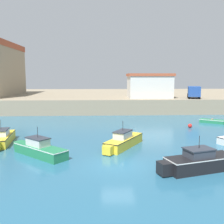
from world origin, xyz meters
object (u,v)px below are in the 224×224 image
at_px(motorboat_yellow_1, 123,141).
at_px(truck_on_quay, 194,92).
at_px(harbor_shed_near_wharf, 149,86).
at_px(mooring_buoy, 190,126).
at_px(motorboat_black_6, 199,162).
at_px(dinghy_green_3, 213,121).
at_px(motorboat_yellow_2, 2,138).
at_px(motorboat_green_0, 39,149).

distance_m(motorboat_yellow_1, truck_on_quay, 28.01).
relative_size(motorboat_yellow_1, harbor_shed_near_wharf, 0.71).
bearing_deg(truck_on_quay, mooring_buoy, -111.08).
bearing_deg(truck_on_quay, motorboat_yellow_1, -122.78).
bearing_deg(mooring_buoy, harbor_shed_near_wharf, 98.24).
distance_m(motorboat_black_6, harbor_shed_near_wharf, 32.22).
bearing_deg(dinghy_green_3, truck_on_quay, 84.62).
bearing_deg(dinghy_green_3, motorboat_black_6, -116.01).
height_order(dinghy_green_3, motorboat_black_6, motorboat_black_6).
xyz_separation_m(motorboat_yellow_2, dinghy_green_3, (25.98, 10.60, -0.28)).
bearing_deg(motorboat_yellow_2, harbor_shed_near_wharf, 51.00).
bearing_deg(dinghy_green_3, motorboat_yellow_1, -138.53).
xyz_separation_m(motorboat_green_0, motorboat_yellow_1, (7.36, 2.29, 0.03)).
xyz_separation_m(motorboat_yellow_1, mooring_buoy, (9.54, 9.06, -0.33)).
bearing_deg(motorboat_black_6, dinghy_green_3, 63.99).
height_order(motorboat_yellow_2, mooring_buoy, motorboat_yellow_2).
distance_m(motorboat_green_0, dinghy_green_3, 25.94).
relative_size(motorboat_yellow_2, dinghy_green_3, 1.62).
distance_m(motorboat_yellow_1, harbor_shed_near_wharf, 26.76).
xyz_separation_m(motorboat_yellow_1, motorboat_yellow_2, (-11.96, 1.79, -0.03)).
xyz_separation_m(motorboat_yellow_2, harbor_shed_near_wharf, (19.13, 23.62, 4.38)).
height_order(motorboat_green_0, mooring_buoy, motorboat_green_0).
distance_m(mooring_buoy, truck_on_quay, 15.77).
relative_size(motorboat_black_6, harbor_shed_near_wharf, 0.74).
xyz_separation_m(motorboat_yellow_1, dinghy_green_3, (14.03, 12.39, -0.32)).
relative_size(motorboat_black_6, mooring_buoy, 11.59).
bearing_deg(truck_on_quay, dinghy_green_3, -95.38).
distance_m(motorboat_yellow_2, mooring_buoy, 22.69).
height_order(motorboat_black_6, harbor_shed_near_wharf, harbor_shed_near_wharf).
bearing_deg(truck_on_quay, motorboat_black_6, -108.92).
xyz_separation_m(motorboat_yellow_2, mooring_buoy, (21.49, 7.27, -0.30)).
bearing_deg(truck_on_quay, motorboat_yellow_2, -141.37).
distance_m(motorboat_green_0, truck_on_quay, 34.24).
xyz_separation_m(motorboat_black_6, mooring_buoy, (4.70, 15.49, -0.37)).
bearing_deg(motorboat_yellow_2, motorboat_green_0, -41.59).
relative_size(motorboat_yellow_1, motorboat_black_6, 0.96).
xyz_separation_m(motorboat_yellow_2, truck_on_quay, (27.02, 21.59, 3.31)).
xyz_separation_m(dinghy_green_3, motorboat_black_6, (-9.19, -18.82, 0.35)).
distance_m(mooring_buoy, harbor_shed_near_wharf, 17.17).
xyz_separation_m(dinghy_green_3, mooring_buoy, (-4.49, -3.33, -0.01)).
height_order(dinghy_green_3, truck_on_quay, truck_on_quay).
xyz_separation_m(motorboat_black_6, harbor_shed_near_wharf, (2.33, 31.84, 4.31)).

